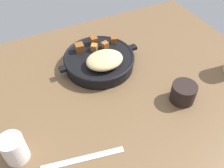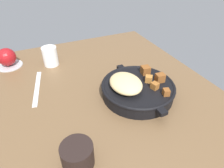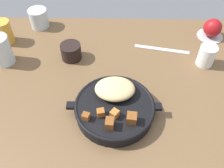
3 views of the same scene
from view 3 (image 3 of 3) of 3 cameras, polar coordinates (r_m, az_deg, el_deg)
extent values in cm
cube|color=brown|center=(88.68, 0.65, -0.96)|extent=(108.59, 82.35, 2.40)
cylinder|color=black|center=(78.82, 0.44, -5.73)|extent=(24.33, 24.33, 4.42)
torus|color=black|center=(77.32, 0.45, -4.92)|extent=(25.05, 25.05, 1.20)
cube|color=black|center=(78.68, 10.27, -5.12)|extent=(2.64, 2.40, 1.20)
cube|color=black|center=(78.76, -9.37, -4.85)|extent=(2.64, 2.40, 1.20)
ellipsoid|color=#DBBC7F|center=(78.49, 0.69, -1.10)|extent=(12.65, 10.04, 3.96)
cube|color=#A86B2D|center=(73.73, 0.87, -6.77)|extent=(3.07, 3.11, 2.30)
cube|color=#935623|center=(74.08, -2.61, -6.50)|extent=(2.63, 2.47, 2.21)
cube|color=brown|center=(72.66, 4.48, -7.77)|extent=(3.19, 3.23, 2.93)
cube|color=brown|center=(71.49, -0.58, -8.93)|extent=(2.63, 3.15, 2.95)
cube|color=brown|center=(73.69, -5.96, -7.33)|extent=(2.63, 2.52, 2.11)
cylinder|color=#B7BABF|center=(115.80, 21.31, 10.19)|extent=(10.64, 10.64, 0.60)
sphere|color=maroon|center=(113.55, 21.88, 11.78)|extent=(7.48, 7.48, 7.48)
cube|color=silver|center=(103.55, 11.23, 7.80)|extent=(21.66, 5.71, 0.36)
cylinder|color=white|center=(99.13, 20.69, 6.05)|extent=(6.16, 6.16, 8.13)
cylinder|color=silver|center=(116.36, -16.32, 14.15)|extent=(7.90, 7.90, 8.03)
cylinder|color=gold|center=(111.48, -23.27, 10.82)|extent=(6.28, 6.28, 9.54)
cylinder|color=black|center=(97.35, -9.31, 7.31)|extent=(7.73, 7.73, 6.11)
cylinder|color=silver|center=(101.13, -23.82, 7.04)|extent=(7.27, 7.27, 11.32)
camera|label=1|loc=(1.12, 19.61, 43.20)|focal=39.67mm
camera|label=2|loc=(0.91, -32.43, 27.39)|focal=31.18mm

